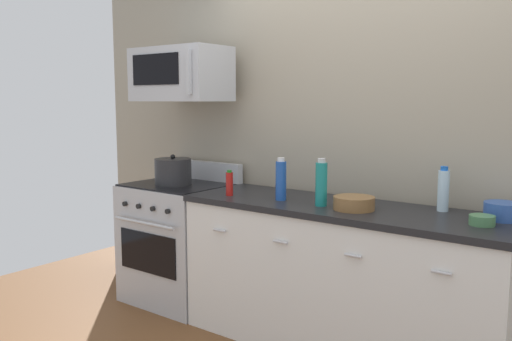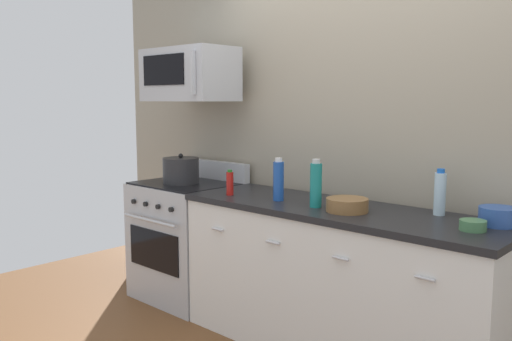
{
  "view_description": "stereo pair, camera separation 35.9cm",
  "coord_description": "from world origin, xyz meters",
  "views": [
    {
      "loc": [
        1.52,
        -2.9,
        1.56
      ],
      "look_at": [
        -0.63,
        -0.05,
        1.09
      ],
      "focal_mm": 37.83,
      "sensor_mm": 36.0,
      "label": 1
    },
    {
      "loc": [
        1.8,
        -2.67,
        1.56
      ],
      "look_at": [
        -0.63,
        -0.05,
        1.09
      ],
      "focal_mm": 37.83,
      "sensor_mm": 36.0,
      "label": 2
    }
  ],
  "objects": [
    {
      "name": "back_wall",
      "position": [
        0.0,
        0.41,
        1.35
      ],
      "size": [
        5.16,
        0.1,
        2.7
      ],
      "primitive_type": "cube",
      "color": "#9E937F",
      "rests_on": "ground_plane"
    },
    {
      "name": "counter_unit",
      "position": [
        0.0,
        -0.0,
        0.46
      ],
      "size": [
        2.07,
        0.66,
        0.92
      ],
      "color": "white",
      "rests_on": "ground_plane"
    },
    {
      "name": "range_oven",
      "position": [
        -1.41,
        0.0,
        0.47
      ],
      "size": [
        0.76,
        0.69,
        1.07
      ],
      "color": "#B7BABF",
      "rests_on": "ground_plane"
    },
    {
      "name": "microwave",
      "position": [
        -1.41,
        0.05,
        1.75
      ],
      "size": [
        0.74,
        0.44,
        0.4
      ],
      "color": "#B7BABF"
    },
    {
      "name": "bottle_sparkling_teal",
      "position": [
        -0.1,
        -0.09,
        1.06
      ],
      "size": [
        0.07,
        0.07,
        0.29
      ],
      "color": "#197F7A",
      "rests_on": "countertop_slab"
    },
    {
      "name": "bottle_hot_sauce_red",
      "position": [
        -0.78,
        -0.15,
        1.0
      ],
      "size": [
        0.05,
        0.05,
        0.17
      ],
      "color": "#B21914",
      "rests_on": "countertop_slab"
    },
    {
      "name": "bottle_water_clear",
      "position": [
        0.54,
        0.2,
        1.04
      ],
      "size": [
        0.06,
        0.06,
        0.26
      ],
      "color": "silver",
      "rests_on": "countertop_slab"
    },
    {
      "name": "bottle_soda_blue",
      "position": [
        -0.41,
        -0.07,
        1.05
      ],
      "size": [
        0.07,
        0.07,
        0.27
      ],
      "color": "#1E4CA5",
      "rests_on": "countertop_slab"
    },
    {
      "name": "bowl_blue_mixing",
      "position": [
        0.87,
        0.16,
        0.97
      ],
      "size": [
        0.19,
        0.19,
        0.1
      ],
      "color": "#2D519E",
      "rests_on": "countertop_slab"
    },
    {
      "name": "bowl_green_glaze",
      "position": [
        0.82,
        -0.03,
        0.95
      ],
      "size": [
        0.13,
        0.13,
        0.05
      ],
      "color": "#477A4C",
      "rests_on": "countertop_slab"
    },
    {
      "name": "bowl_wooden_salad",
      "position": [
        0.11,
        -0.07,
        0.96
      ],
      "size": [
        0.24,
        0.24,
        0.08
      ],
      "color": "brown",
      "rests_on": "countertop_slab"
    },
    {
      "name": "stockpot",
      "position": [
        -1.41,
        -0.05,
        1.02
      ],
      "size": [
        0.28,
        0.28,
        0.23
      ],
      "color": "#262628",
      "rests_on": "range_oven"
    }
  ]
}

